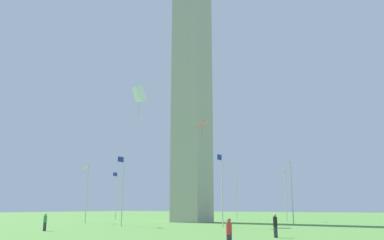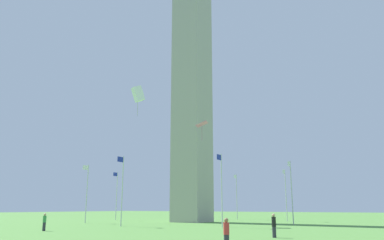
{
  "view_description": "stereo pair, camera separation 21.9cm",
  "coord_description": "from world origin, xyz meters",
  "px_view_note": "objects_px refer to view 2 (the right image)",
  "views": [
    {
      "loc": [
        51.54,
        32.45,
        2.24
      ],
      "look_at": [
        0.0,
        0.0,
        16.12
      ],
      "focal_mm": 35.84,
      "sensor_mm": 36.0,
      "label": 1
    },
    {
      "loc": [
        51.42,
        32.64,
        2.24
      ],
      "look_at": [
        0.0,
        0.0,
        16.12
      ],
      "focal_mm": 35.84,
      "sensor_mm": 36.0,
      "label": 2
    }
  ],
  "objects_px": {
    "flagpole_n": "(122,187)",
    "flagpole_s": "(237,194)",
    "flagpole_sw": "(174,195)",
    "flagpole_w": "(116,194)",
    "kite_white_box": "(138,94)",
    "person_black_shirt": "(274,226)",
    "person_green_shirt": "(44,222)",
    "flagpole_e": "(291,189)",
    "flagpole_ne": "(221,186)",
    "obelisk_monument": "(192,82)",
    "flagpole_se": "(286,192)",
    "flagpole_nw": "(87,191)",
    "person_red_shirt": "(226,234)",
    "kite_pink_diamond": "(202,125)"
  },
  "relations": [
    {
      "from": "flagpole_n",
      "to": "flagpole_s",
      "type": "bearing_deg",
      "value": 180.0
    },
    {
      "from": "flagpole_n",
      "to": "flagpole_sw",
      "type": "bearing_deg",
      "value": -157.5
    },
    {
      "from": "flagpole_w",
      "to": "kite_white_box",
      "type": "relative_size",
      "value": 3.11
    },
    {
      "from": "person_black_shirt",
      "to": "person_green_shirt",
      "type": "bearing_deg",
      "value": 75.66
    },
    {
      "from": "flagpole_e",
      "to": "person_black_shirt",
      "type": "distance_m",
      "value": 23.76
    },
    {
      "from": "flagpole_s",
      "to": "flagpole_w",
      "type": "bearing_deg",
      "value": -45.0
    },
    {
      "from": "flagpole_sw",
      "to": "flagpole_ne",
      "type": "bearing_deg",
      "value": 45.0
    },
    {
      "from": "obelisk_monument",
      "to": "person_black_shirt",
      "type": "relative_size",
      "value": 25.61
    },
    {
      "from": "flagpole_w",
      "to": "person_green_shirt",
      "type": "xyz_separation_m",
      "value": [
        26.65,
        15.9,
        -3.78
      ]
    },
    {
      "from": "flagpole_se",
      "to": "flagpole_w",
      "type": "height_order",
      "value": "same"
    },
    {
      "from": "flagpole_n",
      "to": "kite_white_box",
      "type": "xyz_separation_m",
      "value": [
        10.73,
        11.32,
        7.34
      ]
    },
    {
      "from": "flagpole_nw",
      "to": "person_black_shirt",
      "type": "relative_size",
      "value": 4.77
    },
    {
      "from": "obelisk_monument",
      "to": "flagpole_n",
      "type": "distance_m",
      "value": 24.1
    },
    {
      "from": "flagpole_e",
      "to": "flagpole_ne",
      "type": "bearing_deg",
      "value": -22.5
    },
    {
      "from": "flagpole_sw",
      "to": "flagpole_w",
      "type": "height_order",
      "value": "same"
    },
    {
      "from": "person_red_shirt",
      "to": "kite_white_box",
      "type": "bearing_deg",
      "value": 35.09
    },
    {
      "from": "kite_white_box",
      "to": "flagpole_n",
      "type": "bearing_deg",
      "value": -133.46
    },
    {
      "from": "flagpole_w",
      "to": "flagpole_s",
      "type": "bearing_deg",
      "value": 135.0
    },
    {
      "from": "obelisk_monument",
      "to": "kite_pink_diamond",
      "type": "relative_size",
      "value": 18.3
    },
    {
      "from": "flagpole_n",
      "to": "flagpole_e",
      "type": "distance_m",
      "value": 22.5
    },
    {
      "from": "flagpole_e",
      "to": "person_green_shirt",
      "type": "bearing_deg",
      "value": -30.86
    },
    {
      "from": "person_black_shirt",
      "to": "flagpole_w",
      "type": "bearing_deg",
      "value": 34.37
    },
    {
      "from": "flagpole_n",
      "to": "flagpole_e",
      "type": "height_order",
      "value": "same"
    },
    {
      "from": "flagpole_ne",
      "to": "kite_pink_diamond",
      "type": "height_order",
      "value": "kite_pink_diamond"
    },
    {
      "from": "flagpole_se",
      "to": "person_red_shirt",
      "type": "relative_size",
      "value": 5.04
    },
    {
      "from": "flagpole_e",
      "to": "flagpole_se",
      "type": "distance_m",
      "value": 12.18
    },
    {
      "from": "person_red_shirt",
      "to": "flagpole_ne",
      "type": "bearing_deg",
      "value": -0.13
    },
    {
      "from": "flagpole_sw",
      "to": "flagpole_w",
      "type": "xyz_separation_m",
      "value": [
        11.25,
        -4.66,
        0.0
      ]
    },
    {
      "from": "flagpole_e",
      "to": "flagpole_se",
      "type": "xyz_separation_m",
      "value": [
        -11.25,
        -4.66,
        0.0
      ]
    },
    {
      "from": "person_green_shirt",
      "to": "kite_pink_diamond",
      "type": "relative_size",
      "value": 0.67
    },
    {
      "from": "flagpole_e",
      "to": "person_black_shirt",
      "type": "height_order",
      "value": "flagpole_e"
    },
    {
      "from": "flagpole_se",
      "to": "kite_white_box",
      "type": "distance_m",
      "value": 38.6
    },
    {
      "from": "flagpole_n",
      "to": "person_green_shirt",
      "type": "height_order",
      "value": "flagpole_n"
    },
    {
      "from": "kite_pink_diamond",
      "to": "person_red_shirt",
      "type": "bearing_deg",
      "value": 33.52
    },
    {
      "from": "obelisk_monument",
      "to": "person_green_shirt",
      "type": "height_order",
      "value": "obelisk_monument"
    },
    {
      "from": "flagpole_e",
      "to": "flagpole_sw",
      "type": "relative_size",
      "value": 1.0
    },
    {
      "from": "flagpole_e",
      "to": "person_red_shirt",
      "type": "bearing_deg",
      "value": 11.88
    },
    {
      "from": "flagpole_s",
      "to": "person_black_shirt",
      "type": "bearing_deg",
      "value": 29.44
    },
    {
      "from": "flagpole_e",
      "to": "person_green_shirt",
      "type": "xyz_separation_m",
      "value": [
        26.65,
        -15.92,
        -3.78
      ]
    },
    {
      "from": "flagpole_nw",
      "to": "kite_white_box",
      "type": "bearing_deg",
      "value": 55.71
    },
    {
      "from": "person_green_shirt",
      "to": "kite_white_box",
      "type": "xyz_separation_m",
      "value": [
        -0.0,
        11.33,
        11.12
      ]
    },
    {
      "from": "obelisk_monument",
      "to": "flagpole_se",
      "type": "bearing_deg",
      "value": 134.85
    },
    {
      "from": "flagpole_se",
      "to": "person_black_shirt",
      "type": "xyz_separation_m",
      "value": [
        33.96,
        10.55,
        -3.73
      ]
    },
    {
      "from": "flagpole_ne",
      "to": "flagpole_s",
      "type": "relative_size",
      "value": 1.0
    },
    {
      "from": "flagpole_w",
      "to": "person_green_shirt",
      "type": "distance_m",
      "value": 31.26
    },
    {
      "from": "flagpole_ne",
      "to": "kite_white_box",
      "type": "bearing_deg",
      "value": 0.27
    },
    {
      "from": "person_black_shirt",
      "to": "person_red_shirt",
      "type": "bearing_deg",
      "value": 160.82
    },
    {
      "from": "person_green_shirt",
      "to": "person_red_shirt",
      "type": "bearing_deg",
      "value": -132.1
    },
    {
      "from": "flagpole_nw",
      "to": "kite_white_box",
      "type": "distance_m",
      "value": 28.29
    },
    {
      "from": "flagpole_sw",
      "to": "person_black_shirt",
      "type": "distance_m",
      "value": 47.54
    }
  ]
}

